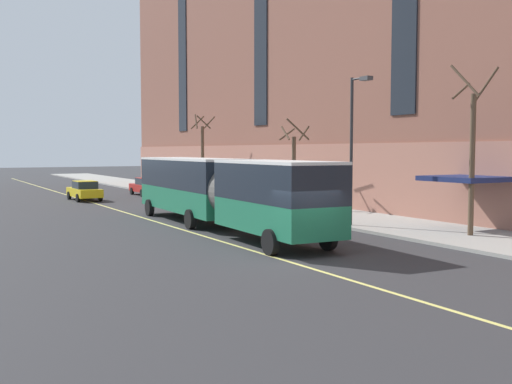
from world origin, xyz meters
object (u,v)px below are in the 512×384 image
object	(u,v)px
street_tree_mid_block	(472,153)
street_lamp	(354,136)
parked_car_champagne_0	(253,204)
street_tree_far_uptown	(294,164)
street_tree_far_downtown	(202,153)
taxi_cab	(85,191)
parked_car_red_1	(147,186)
parked_car_white_2	(191,193)
city_bus	(220,188)

from	to	relation	value
street_tree_mid_block	street_lamp	bearing A→B (deg)	113.85
parked_car_champagne_0	street_tree_far_uptown	distance (m)	5.12
parked_car_champagne_0	street_tree_far_downtown	bearing A→B (deg)	75.96
parked_car_champagne_0	taxi_cab	size ratio (longest dim) A/B	0.91
parked_car_red_1	street_lamp	distance (m)	27.08
street_tree_far_downtown	parked_car_white_2	bearing A→B (deg)	-120.17
street_tree_far_downtown	street_lamp	world-z (taller)	street_lamp
parked_car_champagne_0	street_lamp	distance (m)	8.42
city_bus	street_lamp	size ratio (longest dim) A/B	2.51
street_tree_mid_block	taxi_cab	bearing A→B (deg)	109.11
city_bus	parked_car_white_2	distance (m)	14.59
taxi_cab	street_lamp	size ratio (longest dim) A/B	0.64
street_tree_far_downtown	taxi_cab	bearing A→B (deg)	179.11
parked_car_white_2	street_tree_mid_block	xyz separation A→B (m)	(4.03, -22.21, 3.04)
city_bus	street_tree_far_downtown	bearing A→B (deg)	67.91
taxi_cab	street_tree_far_downtown	xyz separation A→B (m)	(10.16, -0.16, 2.94)
parked_car_white_2	street_tree_mid_block	distance (m)	22.78
parked_car_white_2	street_tree_far_uptown	xyz separation A→B (m)	(4.03, -7.67, 2.31)
parked_car_champagne_0	street_tree_far_downtown	distance (m)	17.32
parked_car_champagne_0	street_lamp	world-z (taller)	street_lamp
parked_car_red_1	street_tree_far_uptown	size ratio (longest dim) A/B	0.81
taxi_cab	street_tree_mid_block	distance (m)	31.17
taxi_cab	street_tree_far_downtown	size ratio (longest dim) A/B	0.68
city_bus	taxi_cab	size ratio (longest dim) A/B	3.94
taxi_cab	street_tree_far_uptown	xyz separation A→B (m)	(10.15, -14.77, 2.31)
parked_car_champagne_0	street_tree_mid_block	xyz separation A→B (m)	(4.14, -12.60, 3.04)
street_tree_far_downtown	parked_car_champagne_0	bearing A→B (deg)	-104.04
parked_car_white_2	taxi_cab	bearing A→B (deg)	130.75
street_tree_far_uptown	street_tree_far_downtown	world-z (taller)	street_tree_far_downtown
city_bus	street_tree_mid_block	bearing A→B (deg)	-44.74
parked_car_white_2	street_tree_far_downtown	size ratio (longest dim) A/B	0.64
street_lamp	street_tree_mid_block	bearing A→B (deg)	-66.15
city_bus	street_tree_far_downtown	size ratio (longest dim) A/B	2.68
street_tree_mid_block	street_tree_far_uptown	world-z (taller)	street_tree_mid_block
parked_car_champagne_0	street_lamp	size ratio (longest dim) A/B	0.58
parked_car_white_2	street_tree_far_uptown	world-z (taller)	street_tree_far_uptown
parked_car_white_2	taxi_cab	distance (m)	9.38
city_bus	street_lamp	bearing A→B (deg)	-26.37
parked_car_red_1	parked_car_white_2	size ratio (longest dim) A/B	1.06
street_tree_far_uptown	taxi_cab	bearing A→B (deg)	124.49
street_tree_far_uptown	parked_car_white_2	bearing A→B (deg)	117.72
taxi_cab	street_tree_mid_block	size ratio (longest dim) A/B	0.62
street_tree_far_uptown	street_lamp	xyz separation A→B (m)	(-2.36, -9.19, 1.58)
parked_car_white_2	street_lamp	bearing A→B (deg)	-84.35
city_bus	taxi_cab	distance (m)	21.06
parked_car_red_1	street_tree_far_downtown	xyz separation A→B (m)	(4.04, -2.94, 2.94)
city_bus	street_tree_far_uptown	bearing A→B (deg)	36.24
parked_car_red_1	parked_car_white_2	world-z (taller)	same
street_tree_far_uptown	city_bus	bearing A→B (deg)	-143.76
taxi_cab	street_tree_far_uptown	bearing A→B (deg)	-55.51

